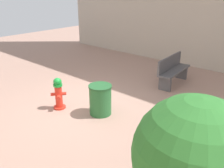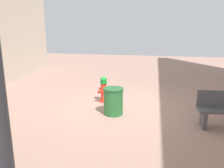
# 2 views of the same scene
# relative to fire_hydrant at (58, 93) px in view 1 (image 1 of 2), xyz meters

# --- Properties ---
(ground_plane) EXTENTS (23.40, 23.40, 0.00)m
(ground_plane) POSITION_rel_fire_hydrant_xyz_m (-0.65, 0.51, -0.44)
(ground_plane) COLOR #9E7A6B
(fire_hydrant) EXTENTS (0.37, 0.37, 0.87)m
(fire_hydrant) POSITION_rel_fire_hydrant_xyz_m (0.00, 0.00, 0.00)
(fire_hydrant) COLOR red
(fire_hydrant) RESTS_ON ground_plane
(bench_near) EXTENTS (1.73, 0.56, 0.95)m
(bench_near) POSITION_rel_fire_hydrant_xyz_m (-3.64, 1.45, 0.06)
(bench_near) COLOR #4C4C51
(bench_near) RESTS_ON ground_plane
(trash_bin) EXTENTS (0.59, 0.59, 0.79)m
(trash_bin) POSITION_rel_fire_hydrant_xyz_m (-0.51, 1.06, -0.04)
(trash_bin) COLOR #266633
(trash_bin) RESTS_ON ground_plane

